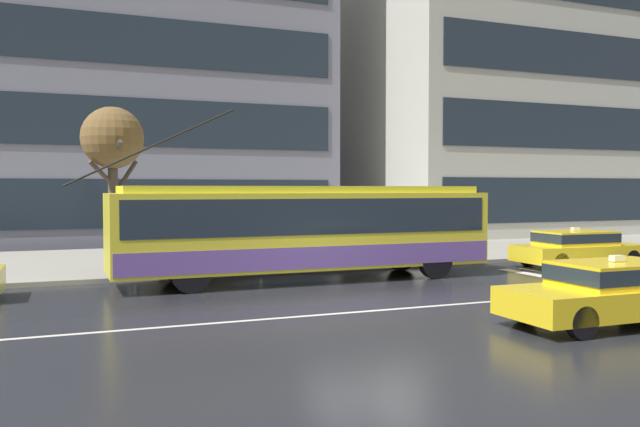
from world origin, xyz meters
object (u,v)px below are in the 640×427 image
Objects in this scene: taxi_oncoming_near at (612,290)px; pedestrian_at_shelter at (213,218)px; bus_shelter at (194,211)px; trolleybus at (306,228)px; pedestrian_approaching_curb at (137,221)px; street_tree_bare at (112,141)px; taxi_ahead_of_bus at (578,247)px.

pedestrian_at_shelter is at bearing 112.26° from taxi_oncoming_near.
pedestrian_at_shelter is (0.93, 1.28, -0.32)m from bus_shelter.
bus_shelter is (-2.68, 3.23, 0.46)m from trolleybus.
pedestrian_at_shelter is at bearing 22.67° from pedestrian_approaching_curb.
taxi_ahead_of_bus is at bearing -17.38° from street_tree_bare.
street_tree_bare is at bearing 124.58° from taxi_oncoming_near.
taxi_ahead_of_bus is 1.09× the size of bus_shelter.
pedestrian_approaching_curb is at bearing -53.06° from street_tree_bare.
pedestrian_approaching_curb is 2.79m from street_tree_bare.
street_tree_bare is at bearing 140.40° from trolleybus.
street_tree_bare reaches higher than taxi_ahead_of_bus.
street_tree_bare is (-0.65, 0.86, 2.57)m from pedestrian_approaching_curb.
taxi_ahead_of_bus is at bearing 50.11° from taxi_oncoming_near.
bus_shelter reaches higher than taxi_ahead_of_bus.
street_tree_bare reaches higher than bus_shelter.
taxi_oncoming_near is 2.29× the size of pedestrian_approaching_curb.
taxi_oncoming_near is 2.22× the size of pedestrian_at_shelter.
taxi_ahead_of_bus is 12.73m from pedestrian_at_shelter.
pedestrian_at_shelter is (-1.75, 4.51, 0.14)m from trolleybus.
trolleybus is at bearing -37.03° from pedestrian_approaching_curb.
taxi_oncoming_near and taxi_ahead_of_bus have the same top height.
street_tree_bare is at bearing -175.30° from pedestrian_at_shelter.
bus_shelter is 2.15× the size of pedestrian_at_shelter.
pedestrian_at_shelter is (-11.68, 4.99, 0.99)m from taxi_ahead_of_bus.
trolleybus is 4.22m from bus_shelter.
bus_shelter is 1.61m from pedestrian_at_shelter.
street_tree_bare reaches higher than pedestrian_approaching_curb.
trolleybus is 9.97m from taxi_ahead_of_bus.
taxi_oncoming_near is at bearing -67.15° from trolleybus.
trolleybus is 8.95m from taxi_oncoming_near.
pedestrian_at_shelter reaches higher than taxi_ahead_of_bus.
pedestrian_approaching_curb is (-14.40, 3.85, 1.00)m from taxi_ahead_of_bus.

